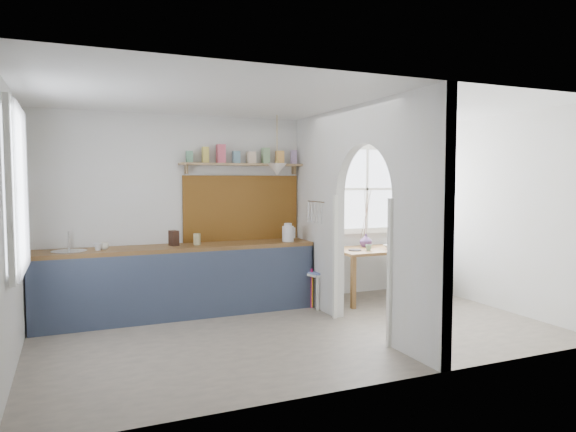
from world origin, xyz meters
name	(u,v)px	position (x,y,z in m)	size (l,w,h in m)	color
floor	(302,333)	(0.00, 0.00, 0.00)	(5.80, 3.20, 0.01)	gray
ceiling	(303,102)	(0.00, 0.00, 2.60)	(5.80, 3.20, 0.01)	silver
walls	(303,219)	(0.00, 0.00, 1.30)	(5.81, 3.21, 2.60)	silver
partition	(354,204)	(0.70, 0.06, 1.45)	(0.12, 3.20, 2.60)	silver
kitchen_window	(13,190)	(-2.87, 0.00, 1.65)	(0.10, 1.16, 1.50)	white
nook_window	(367,189)	(1.80, 1.56, 1.60)	(1.76, 0.10, 1.30)	white
counter	(180,280)	(-1.13, 1.33, 0.46)	(3.50, 0.60, 0.90)	brown
sink	(69,252)	(-2.43, 1.30, 0.89)	(0.40, 0.40, 0.02)	silver
backsplash	(242,208)	(-0.20, 1.58, 1.35)	(1.65, 0.03, 0.90)	brown
shelf	(244,160)	(-0.20, 1.49, 2.01)	(1.75, 0.20, 0.21)	#967655
pendant_lamp	(277,169)	(0.15, 1.15, 1.88)	(0.26, 0.26, 0.16)	silver
utensil_rail	(316,202)	(0.61, 0.90, 1.45)	(0.02, 0.02, 0.50)	silver
dining_table	(374,274)	(1.63, 1.07, 0.37)	(1.20, 0.80, 0.75)	brown
chair_left	(318,271)	(0.73, 1.08, 0.48)	(0.44, 0.44, 0.96)	silver
chair_right	(424,263)	(2.48, 1.01, 0.50)	(0.45, 0.45, 0.99)	silver
kettle	(288,232)	(0.32, 1.19, 1.03)	(0.21, 0.17, 0.25)	silver
mug_a	(98,247)	(-2.11, 1.24, 0.94)	(0.10, 0.10, 0.09)	silver
mug_b	(104,246)	(-2.04, 1.30, 0.94)	(0.11, 0.11, 0.09)	silver
knife_block	(174,238)	(-1.20, 1.34, 1.00)	(0.09, 0.12, 0.20)	#3A2116
jar	(197,239)	(-0.90, 1.32, 0.97)	(0.09, 0.09, 0.15)	tan
towel_magenta	(312,288)	(0.58, 0.97, 0.28)	(0.02, 0.03, 0.53)	#CD1954
towel_orange	(312,290)	(0.58, 0.95, 0.25)	(0.02, 0.03, 0.45)	#C18216
bowl	(394,247)	(1.85, 0.91, 0.78)	(0.26, 0.26, 0.06)	silver
table_cup	(369,248)	(1.45, 0.93, 0.79)	(0.09, 0.09, 0.08)	gray
plate	(355,250)	(1.27, 1.00, 0.76)	(0.18, 0.18, 0.02)	black
vase	(366,240)	(1.62, 1.28, 0.84)	(0.19, 0.19, 0.19)	#472B56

